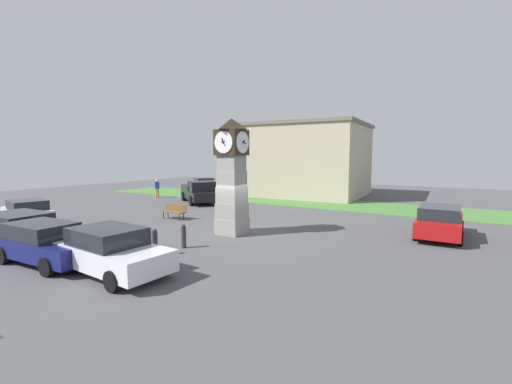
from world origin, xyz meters
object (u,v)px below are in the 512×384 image
car_navy_sedan (21,231)px  car_silver_hatch (440,221)px  pickup_truck (200,192)px  clock_tower (232,176)px  car_end_of_row (27,212)px  pedestrian_near_bench (157,187)px  car_by_building (112,251)px  car_far_lot (204,185)px  bollard_mid_row (184,236)px  bollard_near_tower (155,242)px  bench (174,211)px  car_near_tower (46,243)px

car_navy_sedan → car_silver_hatch: car_silver_hatch is taller
car_navy_sedan → pickup_truck: 15.30m
clock_tower → car_end_of_row: size_ratio=1.37×
pickup_truck → pedestrian_near_bench: 5.62m
clock_tower → pickup_truck: clock_tower is taller
car_by_building → car_far_lot: 25.35m
bollard_mid_row → pedestrian_near_bench: pedestrian_near_bench is taller
bollard_near_tower → car_far_lot: bearing=125.3°
car_far_lot → pickup_truck: bearing=-52.5°
car_by_building → pedestrian_near_bench: bearing=133.6°
car_end_of_row → bench: size_ratio=2.59×
clock_tower → car_end_of_row: (-11.23, -4.28, -2.19)m
bollard_near_tower → bench: bearing=129.3°
bollard_mid_row → car_end_of_row: bearing=-174.9°
bollard_near_tower → pickup_truck: size_ratio=0.19×
car_silver_hatch → car_end_of_row: 22.08m
car_near_tower → bollard_mid_row: bearing=55.6°
clock_tower → car_far_lot: size_ratio=1.27×
bollard_mid_row → car_far_lot: (-13.65, 17.58, 0.28)m
bollard_mid_row → pedestrian_near_bench: size_ratio=0.59×
car_navy_sedan → car_by_building: (5.94, 0.04, 0.01)m
car_navy_sedan → car_end_of_row: 5.98m
car_far_lot → car_by_building: bearing=-56.8°
bollard_near_tower → car_silver_hatch: 13.21m
car_navy_sedan → car_by_building: car_by_building is taller
clock_tower → pickup_truck: size_ratio=1.01×
car_near_tower → car_by_building: bearing=9.7°
clock_tower → car_near_tower: size_ratio=1.28×
car_navy_sedan → car_end_of_row: size_ratio=1.10×
car_far_lot → pedestrian_near_bench: bearing=-97.7°
bollard_mid_row → clock_tower: bearing=86.7°
car_navy_sedan → pickup_truck: pickup_truck is taller
pedestrian_near_bench → car_near_tower: bearing=-54.0°
clock_tower → car_navy_sedan: 9.38m
car_near_tower → car_silver_hatch: car_silver_hatch is taller
pickup_truck → bench: (3.61, -6.59, -0.41)m
car_navy_sedan → pedestrian_near_bench: bearing=119.5°
car_navy_sedan → car_near_tower: size_ratio=1.03×
bollard_near_tower → car_navy_sedan: size_ratio=0.23×
bollard_near_tower → car_near_tower: car_near_tower is taller
car_silver_hatch → bench: 14.75m
car_by_building → bench: car_by_building is taller
bollard_near_tower → car_silver_hatch: size_ratio=0.23×
bollard_near_tower → car_silver_hatch: bearing=44.6°
car_far_lot → bench: (8.42, -12.86, -0.28)m
car_silver_hatch → pedestrian_near_bench: pedestrian_near_bench is taller
bollard_near_tower → car_end_of_row: bearing=177.8°
clock_tower → car_silver_hatch: size_ratio=1.26×
bollard_near_tower → car_near_tower: 3.83m
car_near_tower → pickup_truck: 16.58m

